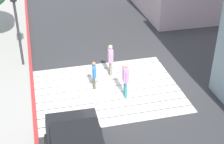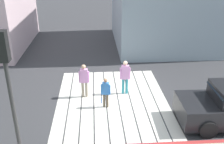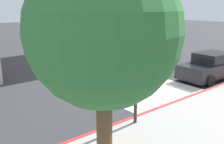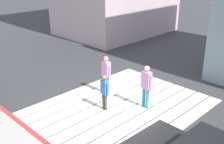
{
  "view_description": "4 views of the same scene",
  "coord_description": "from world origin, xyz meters",
  "px_view_note": "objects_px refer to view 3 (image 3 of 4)",
  "views": [
    {
      "loc": [
        -2.8,
        -12.28,
        8.42
      ],
      "look_at": [
        0.19,
        -0.09,
        0.97
      ],
      "focal_mm": 54.3,
      "sensor_mm": 36.0,
      "label": 1
    },
    {
      "loc": [
        -10.3,
        0.73,
        5.96
      ],
      "look_at": [
        0.42,
        -0.03,
        1.23
      ],
      "focal_mm": 42.21,
      "sensor_mm": 36.0,
      "label": 2
    },
    {
      "loc": [
        -9.48,
        8.89,
        4.21
      ],
      "look_at": [
        0.45,
        0.97,
        0.82
      ],
      "focal_mm": 39.47,
      "sensor_mm": 36.0,
      "label": 3
    },
    {
      "loc": [
        -6.61,
        -6.12,
        5.01
      ],
      "look_at": [
        0.16,
        0.62,
        1.2
      ],
      "focal_mm": 43.91,
      "sensor_mm": 36.0,
      "label": 4
    }
  ],
  "objects_px": {
    "pedestrian_adult_trailing": "(108,71)",
    "pedestrian_child_with_racket": "(133,75)",
    "street_tree": "(103,35)",
    "pedestrian_adult_lead": "(132,64)",
    "car_parked_near_curb": "(210,67)",
    "traffic_light_corner": "(137,43)"
  },
  "relations": [
    {
      "from": "street_tree",
      "to": "pedestrian_adult_trailing",
      "type": "distance_m",
      "value": 7.87
    },
    {
      "from": "traffic_light_corner",
      "to": "pedestrian_child_with_racket",
      "type": "xyz_separation_m",
      "value": [
        3.06,
        -2.8,
        -2.27
      ]
    },
    {
      "from": "pedestrian_adult_trailing",
      "to": "street_tree",
      "type": "bearing_deg",
      "value": 141.45
    },
    {
      "from": "street_tree",
      "to": "pedestrian_adult_lead",
      "type": "bearing_deg",
      "value": -47.29
    },
    {
      "from": "car_parked_near_curb",
      "to": "pedestrian_child_with_racket",
      "type": "height_order",
      "value": "car_parked_near_curb"
    },
    {
      "from": "car_parked_near_curb",
      "to": "pedestrian_adult_trailing",
      "type": "height_order",
      "value": "pedestrian_adult_trailing"
    },
    {
      "from": "car_parked_near_curb",
      "to": "street_tree",
      "type": "distance_m",
      "value": 11.33
    },
    {
      "from": "pedestrian_adult_trailing",
      "to": "car_parked_near_curb",
      "type": "bearing_deg",
      "value": -112.71
    },
    {
      "from": "pedestrian_adult_lead",
      "to": "pedestrian_adult_trailing",
      "type": "bearing_deg",
      "value": 96.15
    },
    {
      "from": "car_parked_near_curb",
      "to": "traffic_light_corner",
      "type": "bearing_deg",
      "value": 101.56
    },
    {
      "from": "car_parked_near_curb",
      "to": "pedestrian_adult_trailing",
      "type": "distance_m",
      "value": 6.32
    },
    {
      "from": "street_tree",
      "to": "pedestrian_child_with_racket",
      "type": "relative_size",
      "value": 3.93
    },
    {
      "from": "traffic_light_corner",
      "to": "pedestrian_adult_trailing",
      "type": "relative_size",
      "value": 2.63
    },
    {
      "from": "pedestrian_adult_lead",
      "to": "pedestrian_child_with_racket",
      "type": "bearing_deg",
      "value": 140.33
    },
    {
      "from": "traffic_light_corner",
      "to": "pedestrian_child_with_racket",
      "type": "bearing_deg",
      "value": -42.47
    },
    {
      "from": "street_tree",
      "to": "pedestrian_adult_lead",
      "type": "height_order",
      "value": "street_tree"
    },
    {
      "from": "pedestrian_adult_trailing",
      "to": "pedestrian_child_with_racket",
      "type": "bearing_deg",
      "value": -136.45
    },
    {
      "from": "traffic_light_corner",
      "to": "pedestrian_adult_trailing",
      "type": "bearing_deg",
      "value": -25.16
    },
    {
      "from": "pedestrian_child_with_racket",
      "to": "pedestrian_adult_trailing",
      "type": "bearing_deg",
      "value": 43.55
    },
    {
      "from": "car_parked_near_curb",
      "to": "pedestrian_adult_lead",
      "type": "bearing_deg",
      "value": 56.24
    },
    {
      "from": "pedestrian_adult_trailing",
      "to": "pedestrian_child_with_racket",
      "type": "xyz_separation_m",
      "value": [
        -0.96,
        -0.91,
        -0.17
      ]
    },
    {
      "from": "traffic_light_corner",
      "to": "street_tree",
      "type": "xyz_separation_m",
      "value": [
        -1.77,
        2.72,
        0.59
      ]
    }
  ]
}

